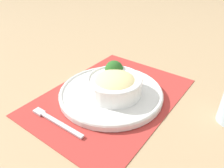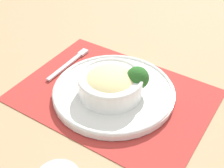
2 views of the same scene
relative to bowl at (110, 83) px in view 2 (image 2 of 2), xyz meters
The scene contains 10 objects.
ground_plane 0.05m from the bowl, 85.59° to the left, with size 4.00×4.00×0.00m, color tan.
placemat 0.05m from the bowl, 85.59° to the left, with size 0.52×0.39×0.00m.
plate 0.04m from the bowl, 85.59° to the left, with size 0.32×0.32×0.02m.
bowl is the anchor object (origin of this frame).
broccoli_floret 0.07m from the bowl, 39.85° to the left, with size 0.06×0.06×0.07m.
carrot_slice_near 0.07m from the bowl, 121.38° to the left, with size 0.04×0.04×0.01m.
carrot_slice_middle 0.07m from the bowl, 137.40° to the left, with size 0.04×0.04×0.01m.
carrot_slice_far 0.06m from the bowl, 154.27° to the left, with size 0.04×0.04×0.01m.
carrot_slice_extra 0.06m from the bowl, behind, with size 0.04×0.04×0.01m.
fork 0.20m from the bowl, 161.61° to the left, with size 0.03×0.18×0.01m.
Camera 2 is at (0.36, -0.51, 0.55)m, focal length 50.00 mm.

